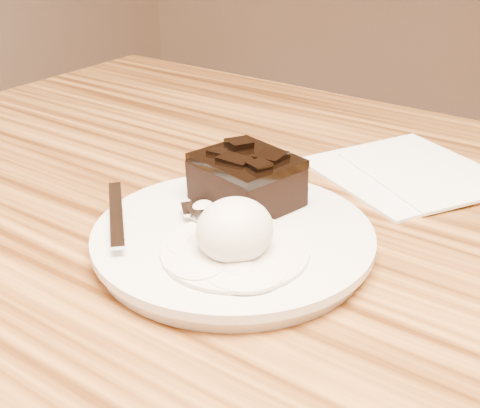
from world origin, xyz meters
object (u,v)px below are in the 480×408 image
Objects in this scene: plate at (233,240)px; ice_cream_scoop at (235,230)px; spoon at (203,211)px; brownie at (246,183)px; napkin at (406,171)px.

ice_cream_scoop reaches higher than plate.
plate is 1.32× the size of spoon.
plate is 2.83× the size of brownie.
ice_cream_scoop is 0.35× the size of spoon.
spoon is at bearing -111.79° from napkin.
ice_cream_scoop is 0.37× the size of napkin.
brownie is 0.05m from spoon.
plate is 3.76× the size of ice_cream_scoop.
plate is 0.24m from napkin.
ice_cream_scoop reaches higher than napkin.
spoon reaches higher than plate.
ice_cream_scoop is 0.27m from napkin.
spoon is (-0.04, 0.00, 0.01)m from plate.
brownie is at bearing 119.12° from ice_cream_scoop.
ice_cream_scoop is at bearing -60.88° from brownie.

